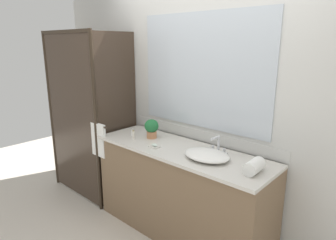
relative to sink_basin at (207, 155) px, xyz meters
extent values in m
plane|color=beige|center=(-0.33, 0.03, -0.93)|extent=(8.00, 8.00, 0.00)
cube|color=silver|center=(-0.33, 0.38, 0.37)|extent=(4.40, 0.05, 2.60)
cube|color=silver|center=(-0.33, 0.35, 0.02)|extent=(1.80, 0.01, 0.11)
cube|color=silver|center=(-0.33, 0.35, 0.66)|extent=(1.46, 0.01, 1.09)
cube|color=brown|center=(-0.33, 0.04, -0.50)|extent=(1.80, 0.56, 0.87)
cube|color=beige|center=(-0.33, 0.03, -0.05)|extent=(1.80, 0.58, 0.03)
cylinder|color=#2D2319|center=(-2.28, -0.24, 0.07)|extent=(0.04, 0.04, 2.00)
cylinder|color=#2D2319|center=(-1.28, -0.24, 0.07)|extent=(0.04, 0.04, 2.00)
cube|color=#2D2319|center=(-1.78, -0.24, 1.05)|extent=(1.00, 0.04, 0.04)
cube|color=#382B21|center=(-1.78, -0.24, 0.07)|extent=(0.96, 0.01, 1.96)
cube|color=#382B21|center=(-1.28, 0.05, 0.07)|extent=(0.01, 0.57, 1.96)
cylinder|color=#2D2319|center=(-1.26, -0.23, 0.07)|extent=(0.32, 0.02, 0.02)
cube|color=white|center=(-1.26, -0.23, -0.09)|extent=(0.22, 0.04, 0.37)
ellipsoid|color=white|center=(0.00, 0.00, 0.00)|extent=(0.41, 0.32, 0.06)
cube|color=silver|center=(0.00, 0.18, -0.02)|extent=(0.17, 0.04, 0.02)
cylinder|color=silver|center=(0.00, 0.18, 0.05)|extent=(0.02, 0.02, 0.14)
cylinder|color=silver|center=(0.00, 0.12, 0.12)|extent=(0.02, 0.12, 0.02)
cylinder|color=silver|center=(-0.06, 0.18, 0.01)|extent=(0.02, 0.02, 0.04)
cylinder|color=silver|center=(0.06, 0.18, 0.01)|extent=(0.02, 0.02, 0.04)
cylinder|color=#B77A51|center=(-0.75, 0.08, 0.00)|extent=(0.10, 0.10, 0.07)
ellipsoid|color=#216836|center=(-0.75, 0.08, 0.10)|extent=(0.15, 0.15, 0.14)
cube|color=silver|center=(-0.53, -0.10, -0.03)|extent=(0.10, 0.07, 0.01)
ellipsoid|color=silver|center=(-0.53, -0.10, -0.01)|extent=(0.07, 0.04, 0.02)
cylinder|color=white|center=(-0.96, 0.01, 0.00)|extent=(0.03, 0.03, 0.07)
cylinder|color=#B7B2A8|center=(-0.96, 0.01, 0.04)|extent=(0.02, 0.02, 0.01)
cylinder|color=silver|center=(-0.86, -0.08, 0.01)|extent=(0.02, 0.02, 0.09)
cylinder|color=#9E895B|center=(-0.86, -0.08, 0.06)|extent=(0.02, 0.02, 0.01)
cylinder|color=white|center=(0.43, 0.00, 0.02)|extent=(0.11, 0.20, 0.11)
camera|label=1|loc=(1.34, -1.96, 0.92)|focal=31.44mm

